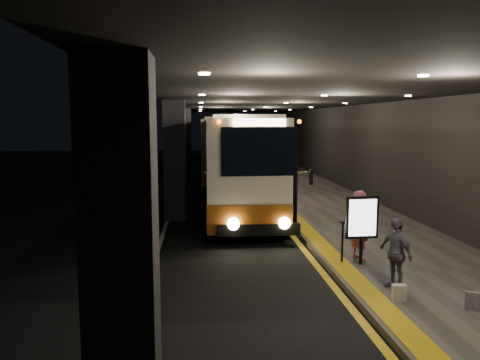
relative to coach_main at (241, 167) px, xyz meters
name	(u,v)px	position (x,y,z in m)	size (l,w,h in m)	color
ground	(221,246)	(-1.09, -5.57, -1.79)	(90.00, 90.00, 0.00)	black
lane_line_white	(170,214)	(-2.89, -0.57, -1.79)	(0.12, 50.00, 0.01)	silver
kerb_stripe_yellow	(273,212)	(1.26, -0.57, -1.79)	(0.18, 50.00, 0.01)	gold
sidewalk	(332,209)	(3.66, -0.57, -1.72)	(4.50, 50.00, 0.15)	#514C44
tactile_strip	(286,208)	(1.76, -0.57, -1.64)	(0.50, 50.00, 0.01)	gold
terminal_wall	(388,137)	(5.91, -0.57, 1.21)	(0.10, 50.00, 6.00)	black
support_columns	(175,160)	(-2.59, -1.57, 0.41)	(0.80, 24.80, 4.40)	black
canopy	(278,96)	(1.41, -0.57, 2.81)	(9.00, 50.00, 0.40)	black
coach_main	(241,167)	(0.00, 0.00, 0.00)	(2.98, 12.06, 3.73)	beige
coach_second	(225,151)	(-0.12, 9.81, 0.00)	(3.00, 11.98, 3.73)	beige
passenger_boarding	(360,225)	(2.34, -7.67, -0.75)	(0.65, 0.43, 1.78)	#CB5F6B
passenger_waiting_grey	(395,253)	(2.41, -9.69, -0.89)	(0.88, 0.45, 1.51)	#535358
bag_polka	(473,301)	(3.39, -10.95, -1.47)	(0.28, 0.12, 0.34)	black
bag_plain	(399,293)	(2.19, -10.43, -1.48)	(0.27, 0.15, 0.33)	beige
info_sign	(362,219)	(2.24, -8.08, -0.50)	(0.81, 0.15, 1.70)	black
stanchion_post	(342,242)	(1.84, -7.85, -1.13)	(0.05, 0.05, 1.02)	black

